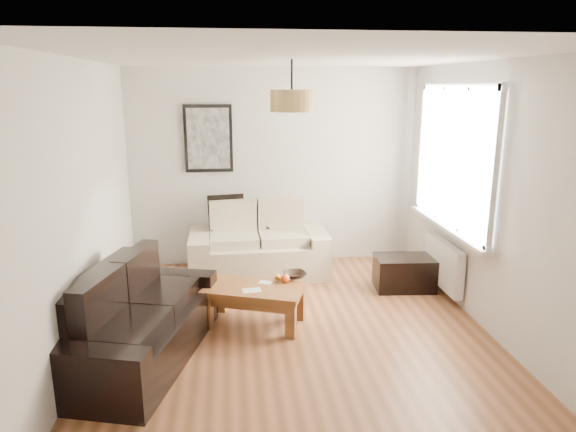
{
  "coord_description": "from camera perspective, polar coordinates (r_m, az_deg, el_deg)",
  "views": [
    {
      "loc": [
        -0.59,
        -4.57,
        2.37
      ],
      "look_at": [
        0.0,
        0.6,
        1.05
      ],
      "focal_mm": 32.26,
      "sensor_mm": 36.0,
      "label": 1
    }
  ],
  "objects": [
    {
      "name": "floor",
      "position": [
        5.18,
        0.78,
        -12.99
      ],
      "size": [
        4.5,
        4.5,
        0.0
      ],
      "primitive_type": "plane",
      "color": "brown",
      "rests_on": "ground"
    },
    {
      "name": "ceiling",
      "position": [
        4.61,
        0.89,
        17.1
      ],
      "size": [
        3.8,
        4.5,
        0.0
      ],
      "primitive_type": null,
      "color": "white",
      "rests_on": "floor"
    },
    {
      "name": "wall_back",
      "position": [
        6.93,
        -1.56,
        5.34
      ],
      "size": [
        3.8,
        0.04,
        2.6
      ],
      "primitive_type": null,
      "color": "silver",
      "rests_on": "floor"
    },
    {
      "name": "wall_front",
      "position": [
        2.62,
        7.24,
        -9.94
      ],
      "size": [
        3.8,
        0.04,
        2.6
      ],
      "primitive_type": null,
      "color": "silver",
      "rests_on": "floor"
    },
    {
      "name": "wall_left",
      "position": [
        4.87,
        -21.93,
        0.5
      ],
      "size": [
        0.04,
        4.5,
        2.6
      ],
      "primitive_type": null,
      "color": "silver",
      "rests_on": "floor"
    },
    {
      "name": "wall_right",
      "position": [
        5.31,
        21.61,
        1.61
      ],
      "size": [
        0.04,
        4.5,
        2.6
      ],
      "primitive_type": null,
      "color": "silver",
      "rests_on": "floor"
    },
    {
      "name": "window_bay",
      "position": [
        5.95,
        17.96,
        6.11
      ],
      "size": [
        0.14,
        1.9,
        1.6
      ],
      "primitive_type": null,
      "color": "white",
      "rests_on": "wall_right"
    },
    {
      "name": "radiator",
      "position": [
        6.21,
        16.77,
        -5.08
      ],
      "size": [
        0.1,
        0.9,
        0.52
      ],
      "primitive_type": "cube",
      "color": "white",
      "rests_on": "wall_right"
    },
    {
      "name": "poster",
      "position": [
        6.83,
        -8.77,
        8.44
      ],
      "size": [
        0.62,
        0.04,
        0.87
      ],
      "primitive_type": null,
      "color": "black",
      "rests_on": "wall_back"
    },
    {
      "name": "pendant_shade",
      "position": [
        4.91,
        0.41,
        12.6
      ],
      "size": [
        0.4,
        0.4,
        0.2
      ],
      "primitive_type": "cylinder",
      "color": "tan",
      "rests_on": "ceiling"
    },
    {
      "name": "loveseat_cream",
      "position": [
        6.65,
        -3.29,
        -2.73
      ],
      "size": [
        1.77,
        1.0,
        0.87
      ],
      "primitive_type": null,
      "rotation": [
        0.0,
        0.0,
        0.03
      ],
      "color": "#BEB099",
      "rests_on": "floor"
    },
    {
      "name": "sofa_leather",
      "position": [
        4.81,
        -16.24,
        -10.54
      ],
      "size": [
        1.36,
        2.02,
        0.8
      ],
      "primitive_type": null,
      "rotation": [
        0.0,
        0.0,
        1.3
      ],
      "color": "black",
      "rests_on": "floor"
    },
    {
      "name": "coffee_table",
      "position": [
        5.34,
        -3.74,
        -9.78
      ],
      "size": [
        1.1,
        0.84,
        0.4
      ],
      "primitive_type": null,
      "rotation": [
        0.0,
        0.0,
        -0.35
      ],
      "color": "brown",
      "rests_on": "floor"
    },
    {
      "name": "ottoman",
      "position": [
        6.36,
        12.71,
        -6.12
      ],
      "size": [
        0.72,
        0.5,
        0.39
      ],
      "primitive_type": "cube",
      "rotation": [
        0.0,
        0.0,
        -0.08
      ],
      "color": "black",
      "rests_on": "floor"
    },
    {
      "name": "cushion_left",
      "position": [
        6.75,
        -6.81,
        0.43
      ],
      "size": [
        0.47,
        0.21,
        0.45
      ],
      "primitive_type": "cube",
      "rotation": [
        0.0,
        0.0,
        0.16
      ],
      "color": "black",
      "rests_on": "loveseat_cream"
    },
    {
      "name": "cushion_right",
      "position": [
        6.79,
        -1.14,
        0.28
      ],
      "size": [
        0.4,
        0.21,
        0.38
      ],
      "primitive_type": "cube",
      "rotation": [
        0.0,
        0.0,
        0.25
      ],
      "color": "black",
      "rests_on": "loveseat_cream"
    },
    {
      "name": "fruit_bowl",
      "position": [
        5.47,
        0.77,
        -6.51
      ],
      "size": [
        0.28,
        0.28,
        0.06
      ],
      "primitive_type": "imported",
      "rotation": [
        0.0,
        0.0,
        0.24
      ],
      "color": "black",
      "rests_on": "coffee_table"
    },
    {
      "name": "orange_a",
      "position": [
        5.34,
        -0.29,
        -6.95
      ],
      "size": [
        0.1,
        0.1,
        0.09
      ],
      "primitive_type": "sphere",
      "rotation": [
        0.0,
        0.0,
        -0.15
      ],
      "color": "#FF5015",
      "rests_on": "fruit_bowl"
    },
    {
      "name": "orange_b",
      "position": [
        5.37,
        -0.26,
        -6.79
      ],
      "size": [
        0.08,
        0.08,
        0.07
      ],
      "primitive_type": "sphere",
      "rotation": [
        0.0,
        0.0,
        -0.26
      ],
      "color": "#ED5414",
      "rests_on": "fruit_bowl"
    },
    {
      "name": "orange_c",
      "position": [
        5.37,
        -1.14,
        -6.8
      ],
      "size": [
        0.08,
        0.08,
        0.07
      ],
      "primitive_type": "sphere",
      "rotation": [
        0.0,
        0.0,
        0.08
      ],
      "color": "orange",
      "rests_on": "fruit_bowl"
    },
    {
      "name": "papers",
      "position": [
        5.16,
        -4.01,
        -8.2
      ],
      "size": [
        0.2,
        0.14,
        0.01
      ],
      "primitive_type": "cube",
      "rotation": [
        0.0,
        0.0,
        0.09
      ],
      "color": "silver",
      "rests_on": "coffee_table"
    }
  ]
}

